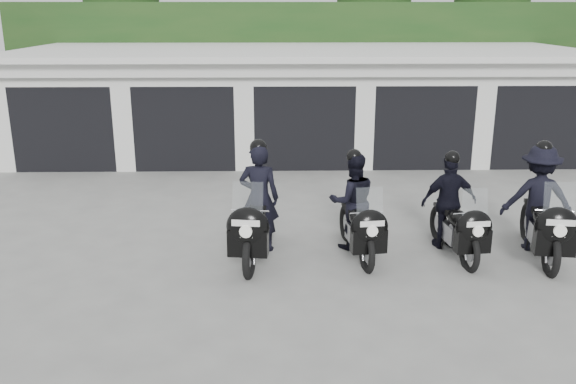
{
  "coord_description": "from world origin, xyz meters",
  "views": [
    {
      "loc": [
        -0.75,
        -10.05,
        4.08
      ],
      "look_at": [
        -0.54,
        -0.0,
        1.05
      ],
      "focal_mm": 38.0,
      "sensor_mm": 36.0,
      "label": 1
    }
  ],
  "objects_px": {
    "police_bike_c": "(452,209)",
    "police_bike_b": "(355,209)",
    "police_bike_d": "(540,205)",
    "police_bike_a": "(256,211)"
  },
  "relations": [
    {
      "from": "police_bike_d",
      "to": "police_bike_a",
      "type": "bearing_deg",
      "value": -170.28
    },
    {
      "from": "police_bike_a",
      "to": "police_bike_d",
      "type": "relative_size",
      "value": 1.02
    },
    {
      "from": "police_bike_d",
      "to": "police_bike_b",
      "type": "bearing_deg",
      "value": -173.46
    },
    {
      "from": "police_bike_c",
      "to": "police_bike_d",
      "type": "bearing_deg",
      "value": -10.26
    },
    {
      "from": "police_bike_b",
      "to": "police_bike_c",
      "type": "relative_size",
      "value": 1.01
    },
    {
      "from": "police_bike_b",
      "to": "police_bike_c",
      "type": "xyz_separation_m",
      "value": [
        1.68,
        -0.02,
        -0.01
      ]
    },
    {
      "from": "police_bike_c",
      "to": "police_bike_d",
      "type": "distance_m",
      "value": 1.48
    },
    {
      "from": "police_bike_b",
      "to": "police_bike_c",
      "type": "distance_m",
      "value": 1.68
    },
    {
      "from": "police_bike_a",
      "to": "police_bike_c",
      "type": "distance_m",
      "value": 3.38
    },
    {
      "from": "police_bike_c",
      "to": "police_bike_b",
      "type": "bearing_deg",
      "value": 173.21
    }
  ]
}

